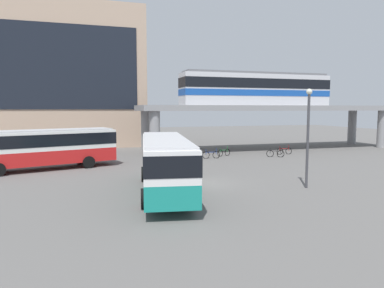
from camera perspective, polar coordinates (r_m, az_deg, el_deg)
The scene contains 13 objects.
ground_plane at distance 33.13m, azimuth -3.91°, elevation -2.83°, with size 120.00×120.00×0.00m, color #605E5B.
station_building at distance 51.49m, azimuth -23.01°, elevation 9.70°, with size 25.99×12.12×17.80m.
elevated_platform at distance 43.90m, azimuth 12.24°, elevation 5.12°, with size 31.36×6.79×5.26m.
train at distance 43.12m, azimuth 10.25°, elevation 8.69°, with size 18.27×2.96×3.84m.
bus_main at distance 20.65m, azimuth -4.32°, elevation -2.45°, with size 4.30×11.31×3.22m.
bus_secondary at distance 30.91m, azimuth -22.41°, elevation -0.15°, with size 11.30×5.60×3.22m.
bicycle_black at distance 37.13m, azimuth 13.18°, elevation -1.49°, with size 1.67×0.77×1.04m.
bicycle_blue at distance 35.24m, azimuth 3.07°, elevation -1.73°, with size 1.79×0.22×1.04m.
bicycle_green at distance 37.06m, azimuth 5.11°, elevation -1.37°, with size 1.68×0.74×1.04m.
bicycle_red at distance 39.56m, azimuth 14.52°, elevation -1.09°, with size 1.79×0.16×1.04m.
pedestrian_walking_across at distance 28.91m, azimuth -2.02°, elevation -2.50°, with size 0.47×0.46×1.68m.
pedestrian_at_kerb at distance 33.89m, azimuth -4.67°, elevation -1.23°, with size 0.42×0.32×1.76m.
lamp_post at distance 22.92m, azimuth 18.05°, elevation 2.18°, with size 0.36×0.36×6.10m.
Camera 1 is at (-7.51, -21.89, 4.91)m, focal length 33.38 mm.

